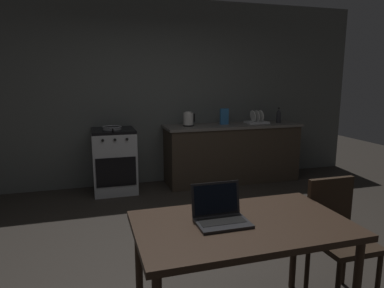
{
  "coord_description": "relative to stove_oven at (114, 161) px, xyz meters",
  "views": [
    {
      "loc": [
        -0.91,
        -2.76,
        1.64
      ],
      "look_at": [
        0.17,
        0.84,
        0.91
      ],
      "focal_mm": 32.43,
      "sensor_mm": 36.0,
      "label": 1
    }
  ],
  "objects": [
    {
      "name": "dining_table",
      "position": [
        0.55,
        -3.16,
        0.23
      ],
      "size": [
        1.32,
        0.78,
        0.76
      ],
      "color": "#332319",
      "rests_on": "ground_plane"
    },
    {
      "name": "laptop",
      "position": [
        0.42,
        -3.11,
        0.35
      ],
      "size": [
        0.32,
        0.26,
        0.23
      ],
      "rotation": [
        0.0,
        0.0,
        0.2
      ],
      "color": "#232326",
      "rests_on": "dining_table"
    },
    {
      "name": "frying_pan",
      "position": [
        -0.01,
        -0.03,
        0.48
      ],
      "size": [
        0.27,
        0.44,
        0.05
      ],
      "color": "gray",
      "rests_on": "stove_oven"
    },
    {
      "name": "dish_rack",
      "position": [
        2.26,
        0.0,
        0.51
      ],
      "size": [
        0.34,
        0.26,
        0.21
      ],
      "color": "silver",
      "rests_on": "kitchen_counter"
    },
    {
      "name": "bottle",
      "position": [
        2.62,
        -0.05,
        0.57
      ],
      "size": [
        0.07,
        0.07,
        0.25
      ],
      "color": "#2D2D33",
      "rests_on": "kitchen_counter"
    },
    {
      "name": "ground_plane",
      "position": [
        0.59,
        -2.22,
        -0.46
      ],
      "size": [
        12.0,
        12.0,
        0.0
      ],
      "primitive_type": "plane",
      "color": "#2D2823"
    },
    {
      "name": "chair",
      "position": [
        1.4,
        -3.0,
        0.06
      ],
      "size": [
        0.4,
        0.4,
        0.9
      ],
      "rotation": [
        0.0,
        0.0,
        0.31
      ],
      "color": "#2D2116",
      "rests_on": "ground_plane"
    },
    {
      "name": "cereal_box",
      "position": [
        1.71,
        0.02,
        0.58
      ],
      "size": [
        0.13,
        0.05,
        0.25
      ],
      "color": "#3372B2",
      "rests_on": "kitchen_counter"
    },
    {
      "name": "back_wall",
      "position": [
        0.89,
        0.35,
        0.94
      ],
      "size": [
        6.4,
        0.1,
        2.8
      ],
      "primitive_type": "cube",
      "color": "#595D5A",
      "rests_on": "ground_plane"
    },
    {
      "name": "electric_kettle",
      "position": [
        1.12,
        0.0,
        0.56
      ],
      "size": [
        0.18,
        0.16,
        0.22
      ],
      "color": "black",
      "rests_on": "kitchen_counter"
    },
    {
      "name": "stove_oven",
      "position": [
        0.0,
        0.0,
        0.0
      ],
      "size": [
        0.6,
        0.62,
        0.92
      ],
      "color": "#B7BABF",
      "rests_on": "ground_plane"
    },
    {
      "name": "kitchen_counter",
      "position": [
        1.84,
        0.0,
        0.0
      ],
      "size": [
        2.16,
        0.64,
        0.92
      ],
      "color": "#382D23",
      "rests_on": "ground_plane"
    }
  ]
}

